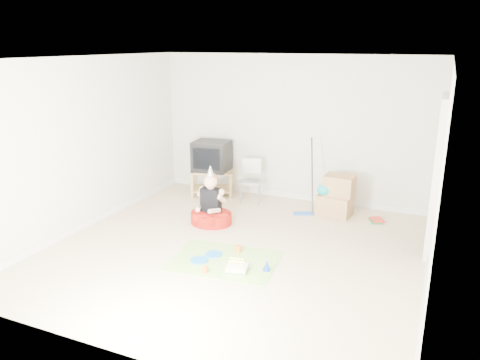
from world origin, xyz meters
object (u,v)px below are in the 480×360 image
at_px(tv_stand, 212,180).
at_px(birthday_cake, 237,268).
at_px(crt_tv, 212,156).
at_px(seated_woman, 211,211).
at_px(cardboard_boxes, 336,196).
at_px(folding_chair, 250,182).

height_order(tv_stand, birthday_cake, tv_stand).
bearing_deg(crt_tv, birthday_cake, -62.31).
bearing_deg(tv_stand, birthday_cake, -57.42).
bearing_deg(seated_woman, birthday_cake, -51.81).
height_order(cardboard_boxes, birthday_cake, cardboard_boxes).
height_order(seated_woman, birthday_cake, seated_woman).
distance_m(tv_stand, seated_woman, 1.48).
relative_size(tv_stand, cardboard_boxes, 1.29).
relative_size(crt_tv, folding_chair, 0.79).
distance_m(crt_tv, cardboard_boxes, 2.43).
bearing_deg(birthday_cake, crt_tv, 122.58).
bearing_deg(seated_woman, folding_chair, 81.09).
relative_size(tv_stand, folding_chair, 1.11).
relative_size(crt_tv, cardboard_boxes, 0.92).
relative_size(crt_tv, seated_woman, 0.66).
distance_m(crt_tv, birthday_cake, 3.22).
relative_size(cardboard_boxes, birthday_cake, 2.36).
relative_size(folding_chair, seated_woman, 0.84).
xyz_separation_m(tv_stand, cardboard_boxes, (2.38, -0.16, 0.05)).
xyz_separation_m(folding_chair, birthday_cake, (0.85, -2.51, -0.36)).
height_order(tv_stand, seated_woman, seated_woman).
bearing_deg(tv_stand, folding_chair, -9.17).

